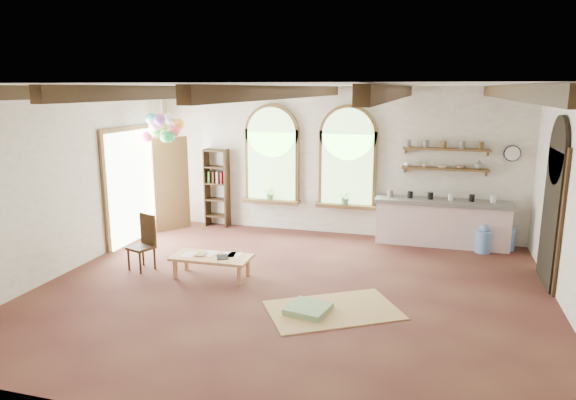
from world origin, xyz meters
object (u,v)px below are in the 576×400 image
(coffee_table, at_px, (212,259))
(balloon_cluster, at_px, (162,128))
(kitchen_counter, at_px, (441,222))
(side_chair, at_px, (142,254))

(coffee_table, distance_m, balloon_cluster, 3.46)
(kitchen_counter, xyz_separation_m, side_chair, (-5.09, -2.98, -0.19))
(coffee_table, xyz_separation_m, balloon_cluster, (-1.96, 2.04, 2.00))
(balloon_cluster, bearing_deg, coffee_table, -46.20)
(kitchen_counter, height_order, side_chair, side_chair)
(kitchen_counter, relative_size, coffee_table, 1.99)
(coffee_table, bearing_deg, side_chair, 178.68)
(kitchen_counter, bearing_deg, balloon_cluster, -170.36)
(coffee_table, relative_size, side_chair, 1.37)
(kitchen_counter, height_order, coffee_table, kitchen_counter)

